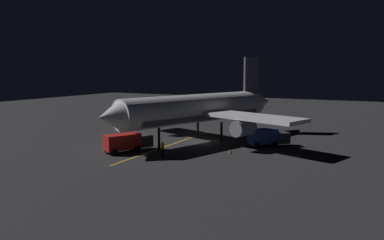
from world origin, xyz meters
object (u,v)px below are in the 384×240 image
(baggage_truck, at_px, (126,142))
(traffic_cone_near_left, at_px, (137,141))
(airliner, at_px, (201,109))
(catering_truck, at_px, (267,138))
(ground_crew_worker, at_px, (163,148))
(traffic_cone_near_right, at_px, (230,152))

(baggage_truck, xyz_separation_m, traffic_cone_near_left, (2.52, -5.84, -1.00))
(airliner, distance_m, catering_truck, 10.39)
(airliner, relative_size, traffic_cone_near_left, 60.66)
(baggage_truck, bearing_deg, traffic_cone_near_left, -66.65)
(catering_truck, height_order, traffic_cone_near_left, catering_truck)
(ground_crew_worker, bearing_deg, traffic_cone_near_right, -145.16)
(catering_truck, relative_size, traffic_cone_near_left, 10.18)
(catering_truck, bearing_deg, baggage_truck, 37.69)
(airliner, bearing_deg, traffic_cone_near_left, 32.77)
(catering_truck, height_order, ground_crew_worker, catering_truck)
(traffic_cone_near_left, xyz_separation_m, traffic_cone_near_right, (-14.75, 0.50, 0.00))
(baggage_truck, height_order, traffic_cone_near_left, baggage_truck)
(baggage_truck, xyz_separation_m, ground_crew_worker, (-5.21, -0.45, -0.36))
(baggage_truck, relative_size, catering_truck, 1.18)
(airliner, xyz_separation_m, traffic_cone_near_left, (7.91, 5.09, -4.57))
(baggage_truck, xyz_separation_m, catering_truck, (-15.12, -11.68, 0.00))
(airliner, bearing_deg, baggage_truck, 63.76)
(airliner, distance_m, baggage_truck, 12.69)
(airliner, height_order, ground_crew_worker, airliner)
(traffic_cone_near_left, bearing_deg, traffic_cone_near_right, 178.05)
(catering_truck, height_order, traffic_cone_near_right, catering_truck)
(baggage_truck, relative_size, ground_crew_worker, 3.79)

